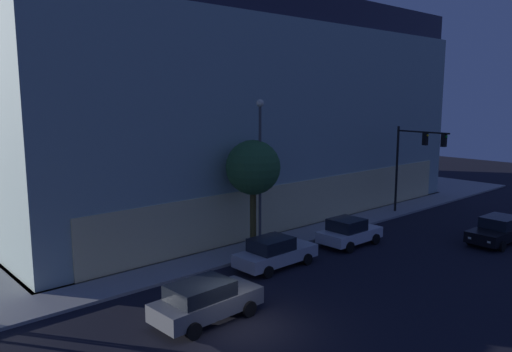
% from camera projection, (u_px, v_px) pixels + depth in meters
% --- Properties ---
extents(ground_plane, '(120.00, 120.00, 0.00)m').
position_uv_depth(ground_plane, '(242.00, 328.00, 19.50)').
color(ground_plane, black).
extents(modern_building, '(36.75, 28.50, 16.02)m').
position_uv_depth(modern_building, '(189.00, 109.00, 43.67)').
color(modern_building, '#4C4C51').
rests_on(modern_building, ground).
extents(traffic_light_far_corner, '(0.58, 4.39, 6.62)m').
position_uv_depth(traffic_light_far_corner, '(415.00, 152.00, 37.01)').
color(traffic_light_far_corner, black).
rests_on(traffic_light_far_corner, sidewalk_corner).
extents(street_lamp_sidewalk, '(0.44, 0.44, 8.70)m').
position_uv_depth(street_lamp_sidewalk, '(260.00, 158.00, 28.18)').
color(street_lamp_sidewalk, '#484848').
rests_on(street_lamp_sidewalk, sidewalk_corner).
extents(sidewalk_tree, '(3.15, 3.15, 6.41)m').
position_uv_depth(sidewalk_tree, '(253.00, 168.00, 28.46)').
color(sidewalk_tree, '#50451E').
rests_on(sidewalk_tree, sidewalk_corner).
extents(car_grey, '(4.67, 2.28, 1.66)m').
position_uv_depth(car_grey, '(205.00, 300.00, 20.04)').
color(car_grey, slate).
rests_on(car_grey, ground).
extents(car_silver, '(4.75, 2.10, 1.65)m').
position_uv_depth(car_silver, '(275.00, 252.00, 26.39)').
color(car_silver, '#B7BABF').
rests_on(car_silver, ground).
extents(car_white, '(4.11, 2.27, 1.67)m').
position_uv_depth(car_white, '(349.00, 232.00, 30.33)').
color(car_white, silver).
rests_on(car_white, ground).
extents(car_black, '(4.63, 2.26, 1.65)m').
position_uv_depth(car_black, '(498.00, 230.00, 30.74)').
color(car_black, black).
rests_on(car_black, ground).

